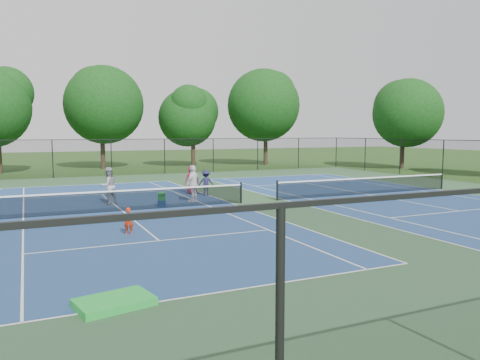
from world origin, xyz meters
name	(u,v)px	position (x,y,z in m)	size (l,w,h in m)	color
ground	(259,202)	(0.00, 0.00, 0.00)	(140.00, 140.00, 0.00)	#234716
court_pad	(259,202)	(0.00, 0.00, 0.00)	(36.00, 36.00, 0.01)	#2C4E2D
tennis_court_left	(123,209)	(-7.00, 0.00, 0.10)	(12.00, 23.83, 1.07)	navy
tennis_court_right	(367,193)	(7.00, 0.00, 0.10)	(12.00, 23.83, 1.07)	navy
perimeter_fence	(259,171)	(0.00, 0.00, 1.60)	(36.08, 36.08, 3.02)	black
tree_back_b	(101,101)	(-4.00, 26.00, 6.60)	(7.60, 7.60, 10.03)	#2D2116
tree_back_c	(193,114)	(5.00, 25.00, 5.48)	(6.00, 6.00, 8.40)	#2D2116
tree_back_d	(266,102)	(13.00, 24.00, 6.82)	(7.80, 7.80, 10.37)	#2D2116
tree_side_e	(404,109)	(23.00, 14.00, 5.81)	(6.60, 6.60, 8.87)	#2D2116
child_player	(129,221)	(-7.71, -5.00, 0.48)	(0.35, 0.23, 0.96)	red
instructor	(108,186)	(-7.25, 2.35, 0.94)	(0.91, 0.71, 1.87)	#959597
bystander_a	(193,184)	(-3.10, 1.42, 0.95)	(1.11, 0.46, 1.90)	silver
bystander_b	(206,183)	(-1.65, 3.45, 0.73)	(0.95, 0.54, 1.47)	#1B1B3C
bystander_c	(192,180)	(-2.15, 4.45, 0.84)	(0.82, 0.53, 1.67)	maroon
ball_crate	(162,203)	(-5.03, 0.55, 0.16)	(0.36, 0.31, 0.32)	navy
ball_hopper	(162,196)	(-5.03, 0.55, 0.52)	(0.34, 0.28, 0.39)	green
green_tarp	(114,302)	(-9.37, -11.74, 0.09)	(1.52, 0.99, 0.17)	green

